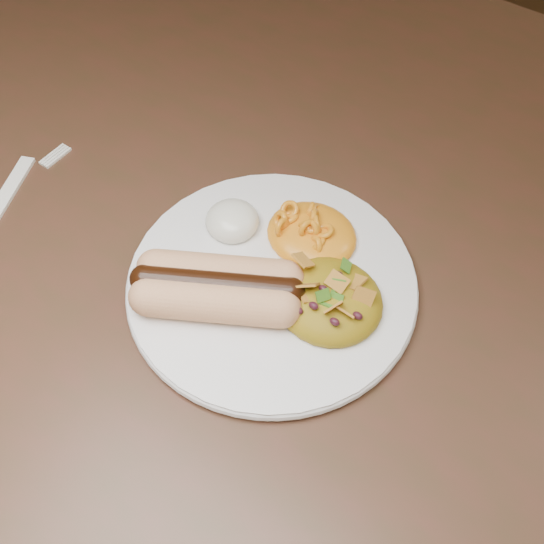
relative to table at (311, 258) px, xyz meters
The scene contains 8 objects.
floor 0.66m from the table, ahead, with size 4.00×4.00×0.00m, color brown.
table is the anchor object (origin of this frame).
plate 0.15m from the table, 77.93° to the right, with size 0.26×0.26×0.01m, color white.
hotdog 0.20m from the table, 90.85° to the right, with size 0.12×0.12×0.03m.
mac_and_cheese 0.14m from the table, 61.87° to the right, with size 0.09×0.08×0.03m, color orange.
sour_cream 0.15m from the table, 117.30° to the right, with size 0.05×0.05×0.03m, color silver.
taco_salad 0.18m from the table, 52.45° to the right, with size 0.09×0.09×0.04m.
fork 0.33m from the table, 146.93° to the right, with size 0.02×0.16×0.00m, color white.
Camera 1 is at (0.21, -0.38, 1.23)m, focal length 42.00 mm.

